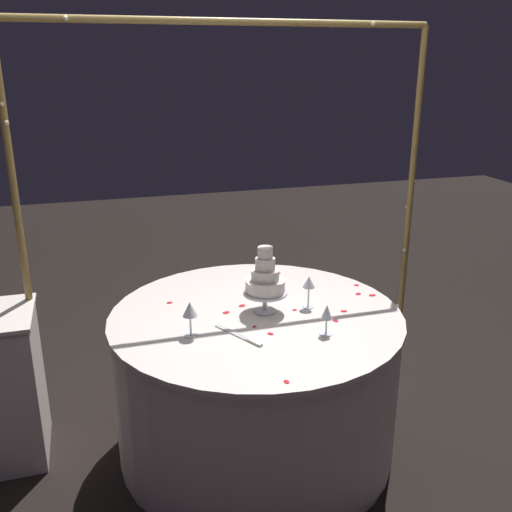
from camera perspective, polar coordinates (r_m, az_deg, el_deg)
The scene contains 22 objects.
ground_plane at distance 3.23m, azimuth 0.00°, elevation -18.02°, with size 12.00×12.00×0.00m, color black.
decorative_arch at distance 3.04m, azimuth -2.35°, elevation 8.89°, with size 2.21×0.06×2.13m.
main_table at distance 3.02m, azimuth 0.00°, elevation -12.27°, with size 1.45×1.45×0.76m.
tiered_cake at distance 2.80m, azimuth 0.91°, elevation -2.43°, with size 0.22×0.22×0.34m.
wine_glass_0 at distance 2.88m, azimuth 5.28°, elevation -2.79°, with size 0.06×0.06×0.17m.
wine_glass_1 at distance 2.61m, azimuth 7.03°, elevation -5.71°, with size 0.06×0.06×0.15m.
wine_glass_2 at distance 2.59m, azimuth -6.57°, elevation -5.38°, with size 0.07×0.07×0.17m.
cake_knife at distance 2.61m, azimuth -1.49°, elevation -7.98°, with size 0.16×0.27×0.01m.
rose_petal_0 at distance 2.79m, azimuth 7.90°, elevation -6.37°, with size 0.03×0.02×0.00m, color red.
rose_petal_1 at distance 2.89m, azimuth 3.85°, elevation -5.35°, with size 0.03×0.02×0.00m, color red.
rose_petal_2 at distance 2.64m, azimuth 1.43°, elevation -7.71°, with size 0.03×0.02×0.00m, color red.
rose_petal_3 at distance 3.23m, azimuth 9.94°, elevation -2.86°, with size 0.03×0.02×0.00m, color red.
rose_petal_4 at distance 2.93m, azimuth -1.40°, elevation -4.94°, with size 0.04×0.03×0.00m, color red.
rose_petal_5 at distance 2.71m, azimuth -0.16°, elevation -7.01°, with size 0.03×0.02×0.00m, color red.
rose_petal_6 at distance 3.11m, azimuth 11.47°, elevation -3.83°, with size 0.04×0.03×0.00m, color red.
rose_petal_7 at distance 3.12m, azimuth 10.10°, elevation -3.71°, with size 0.04×0.03×0.00m, color red.
rose_petal_8 at distance 2.85m, azimuth -2.98°, elevation -5.62°, with size 0.04×0.03×0.00m, color red.
rose_petal_9 at distance 3.36m, azimuth 2.26°, elevation -1.71°, with size 0.03×0.02×0.00m, color red.
rose_petal_10 at distance 2.99m, azimuth -8.58°, elevation -4.60°, with size 0.03×0.02×0.00m, color red.
rose_petal_11 at distance 2.28m, azimuth 3.05°, elevation -12.34°, with size 0.03×0.02×0.00m, color red.
rose_petal_12 at distance 3.42m, azimuth 1.50°, elevation -1.30°, with size 0.03×0.02×0.00m, color red.
rose_petal_13 at distance 2.90m, azimuth 8.72°, elevation -5.42°, with size 0.03×0.02×0.00m, color red.
Camera 1 is at (-0.74, -2.47, 1.95)m, focal length 40.31 mm.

